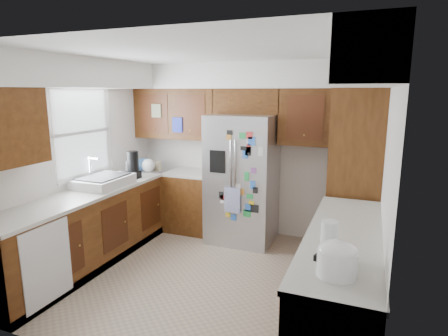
{
  "coord_description": "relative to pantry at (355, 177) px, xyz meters",
  "views": [
    {
      "loc": [
        1.65,
        -3.65,
        2.11
      ],
      "look_at": [
        0.06,
        0.35,
        1.23
      ],
      "focal_mm": 30.0,
      "sensor_mm": 36.0,
      "label": 1
    }
  ],
  "objects": [
    {
      "name": "fridge",
      "position": [
        -1.5,
        0.05,
        -0.17
      ],
      "size": [
        0.9,
        0.79,
        1.8
      ],
      "color": "#AEAEB3",
      "rests_on": "ground"
    },
    {
      "name": "rice_cooker",
      "position": [
        -0.0,
        -2.41,
        -0.03
      ],
      "size": [
        0.28,
        0.26,
        0.23
      ],
      "color": "white",
      "rests_on": "right_counter_run"
    },
    {
      "name": "right_counter_run",
      "position": [
        0.0,
        -1.62,
        -0.65
      ],
      "size": [
        0.63,
        2.25,
        0.92
      ],
      "color": "#3F210C",
      "rests_on": "ground"
    },
    {
      "name": "sink_assembly",
      "position": [
        -3.0,
        -1.05,
        -0.09
      ],
      "size": [
        0.52,
        0.7,
        0.37
      ],
      "color": "silver",
      "rests_on": "left_counter_run"
    },
    {
      "name": "fridge_top_items",
      "position": [
        -1.52,
        0.28,
        1.2
      ],
      "size": [
        0.84,
        0.31,
        0.27
      ],
      "color": "blue",
      "rests_on": "bridge_cabinet"
    },
    {
      "name": "left_counter_run",
      "position": [
        -2.86,
        -1.12,
        -0.65
      ],
      "size": [
        1.36,
        3.2,
        0.92
      ],
      "color": "#3F210C",
      "rests_on": "ground"
    },
    {
      "name": "bridge_cabinet",
      "position": [
        -1.5,
        0.28,
        0.9
      ],
      "size": [
        0.96,
        0.34,
        0.35
      ],
      "primitive_type": "cube",
      "color": "#3F210C",
      "rests_on": "fridge"
    },
    {
      "name": "room_shell",
      "position": [
        -1.61,
        -0.79,
        0.75
      ],
      "size": [
        3.64,
        3.24,
        2.52
      ],
      "color": "silver",
      "rests_on": "ground"
    },
    {
      "name": "floor",
      "position": [
        -1.5,
        -1.15,
        -1.07
      ],
      "size": [
        3.6,
        3.6,
        0.0
      ],
      "primitive_type": "plane",
      "color": "tan",
      "rests_on": "ground"
    },
    {
      "name": "left_counter_clutter",
      "position": [
        -2.96,
        -0.31,
        -0.02
      ],
      "size": [
        0.34,
        0.78,
        0.38
      ],
      "color": "black",
      "rests_on": "left_counter_run"
    },
    {
      "name": "pantry",
      "position": [
        0.0,
        0.0,
        0.0
      ],
      "size": [
        0.6,
        0.9,
        2.15
      ],
      "primitive_type": "cube",
      "color": "#3F210C",
      "rests_on": "ground"
    },
    {
      "name": "paper_towel",
      "position": [
        -0.08,
        -2.13,
        -0.02
      ],
      "size": [
        0.12,
        0.12,
        0.27
      ],
      "primitive_type": "cylinder",
      "color": "white",
      "rests_on": "right_counter_run"
    }
  ]
}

